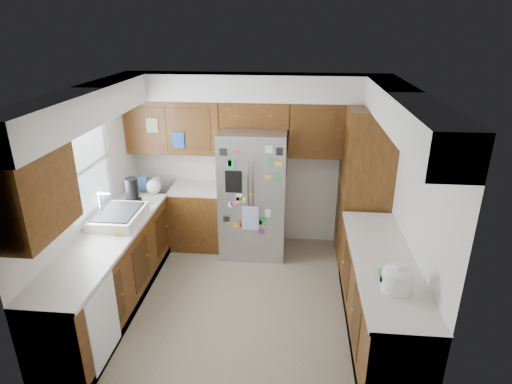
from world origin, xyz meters
TOP-DOWN VIEW (x-y plane):
  - floor at (0.00, 0.00)m, footprint 3.60×3.60m
  - room_shell at (-0.11, 0.36)m, footprint 3.64×3.24m
  - left_counter_run at (-1.36, 0.03)m, footprint 1.36×3.20m
  - right_counter_run at (1.50, -0.47)m, footprint 0.63×2.25m
  - pantry at (1.50, 1.15)m, footprint 0.60×0.90m
  - fridge at (-0.00, 1.20)m, footprint 0.90×0.79m
  - bridge_cabinet at (0.00, 1.43)m, footprint 0.96×0.34m
  - fridge_top_items at (-0.05, 1.38)m, footprint 0.83×0.31m
  - sink_assembly at (-1.50, 0.10)m, footprint 0.52×0.72m
  - left_counter_clutter at (-1.47, 0.82)m, footprint 0.39×0.95m
  - rice_cooker at (1.50, -1.01)m, footprint 0.28×0.27m
  - paper_towel at (1.51, -1.02)m, footprint 0.12×0.12m

SIDE VIEW (x-z plane):
  - floor at x=0.00m, z-range 0.00..0.00m
  - right_counter_run at x=1.50m, z-range -0.04..0.88m
  - left_counter_run at x=-1.36m, z-range -0.03..0.89m
  - fridge at x=0.00m, z-range 0.00..1.80m
  - sink_assembly at x=-1.50m, z-range 0.80..1.17m
  - rice_cooker at x=1.50m, z-range 0.92..1.17m
  - left_counter_clutter at x=-1.47m, z-range 0.86..1.24m
  - paper_towel at x=1.51m, z-range 0.92..1.20m
  - pantry at x=1.50m, z-range 0.00..2.15m
  - room_shell at x=-0.11m, z-range 0.56..3.08m
  - bridge_cabinet at x=0.00m, z-range 1.80..2.15m
  - fridge_top_items at x=-0.05m, z-range 2.14..2.41m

